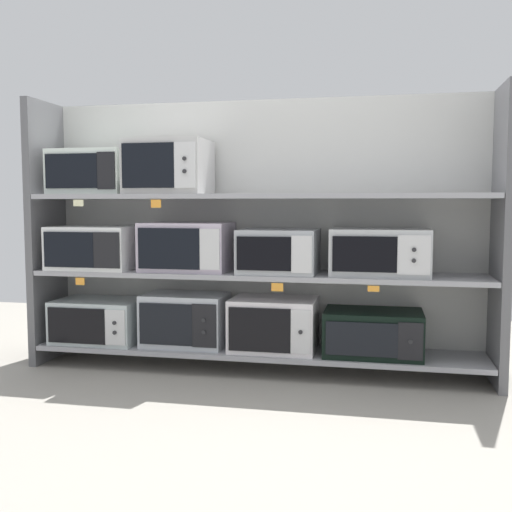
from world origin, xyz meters
name	(u,v)px	position (x,y,z in m)	size (l,w,h in m)	color
ground	(212,432)	(0.00, -1.00, -0.01)	(6.77, 6.00, 0.02)	gray
back_panel	(263,233)	(0.00, 0.23, 0.85)	(2.97, 0.04, 1.70)	#B2B2AD
upright_left	(46,233)	(-1.42, 0.00, 0.85)	(0.05, 0.43, 1.70)	#5B5B5E
upright_right	(501,237)	(1.42, 0.00, 0.85)	(0.05, 0.43, 1.70)	#5B5B5E
shelf_0	(256,351)	(0.00, 0.00, 0.12)	(2.77, 0.43, 0.03)	#99999E
microwave_0	(99,320)	(-1.05, 0.00, 0.28)	(0.55, 0.40, 0.28)	#B1BEBE
microwave_1	(185,320)	(-0.46, 0.00, 0.30)	(0.52, 0.34, 0.33)	#B6BCC4
microwave_2	(274,324)	(0.11, 0.00, 0.30)	(0.52, 0.39, 0.32)	silver
microwave_3	(373,333)	(0.71, 0.00, 0.27)	(0.58, 0.39, 0.27)	black
shelf_1	(256,275)	(0.00, 0.00, 0.60)	(2.77, 0.43, 0.03)	#99999E
microwave_4	(96,247)	(-1.06, 0.00, 0.76)	(0.53, 0.43, 0.27)	white
microwave_5	(187,247)	(-0.44, 0.00, 0.77)	(0.54, 0.38, 0.30)	#BEB0C3
microwave_6	(279,251)	(0.14, 0.00, 0.75)	(0.47, 0.42, 0.27)	#9FA3A8
microwave_7	(380,252)	(0.74, 0.00, 0.76)	(0.57, 0.36, 0.27)	#B5B8B9
price_tag_0	(80,281)	(-1.07, -0.22, 0.56)	(0.06, 0.00, 0.04)	orange
price_tag_1	(277,287)	(0.17, -0.22, 0.56)	(0.07, 0.00, 0.05)	orange
price_tag_2	(373,289)	(0.71, -0.22, 0.57)	(0.06, 0.00, 0.03)	orange
shelf_2	(256,196)	(0.00, 0.00, 1.08)	(2.77, 0.43, 0.03)	#99999E
microwave_8	(92,172)	(-1.08, 0.00, 1.24)	(0.49, 0.34, 0.28)	silver
microwave_9	(169,167)	(-0.56, 0.00, 1.27)	(0.49, 0.40, 0.34)	#BAB8B5
price_tag_3	(78,203)	(-1.06, -0.22, 1.04)	(0.07, 0.00, 0.04)	beige
price_tag_4	(156,204)	(-0.56, -0.22, 1.04)	(0.06, 0.00, 0.05)	orange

